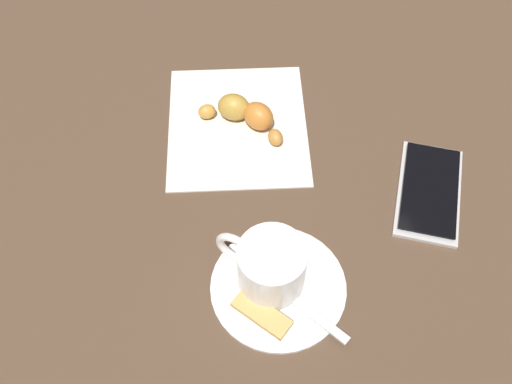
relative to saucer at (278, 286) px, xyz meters
name	(u,v)px	position (x,y,z in m)	size (l,w,h in m)	color
ground_plane	(249,206)	(0.10, 0.01, 0.00)	(1.80, 1.80, 0.00)	#4C3828
saucer	(278,286)	(0.00, 0.00, 0.00)	(0.14, 0.14, 0.01)	white
espresso_cup	(272,265)	(0.01, 0.00, 0.03)	(0.08, 0.09, 0.06)	white
teaspoon	(282,289)	(-0.01, 0.00, 0.01)	(0.11, 0.08, 0.01)	silver
sugar_packet	(262,314)	(-0.03, 0.02, 0.01)	(0.06, 0.02, 0.01)	tan
napkin	(238,125)	(0.22, -0.01, 0.00)	(0.19, 0.17, 0.00)	silver
croissant	(245,113)	(0.22, -0.02, 0.02)	(0.09, 0.09, 0.03)	#BA7D37
cell_phone	(429,191)	(0.07, -0.19, 0.00)	(0.15, 0.12, 0.01)	#B9B7B7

